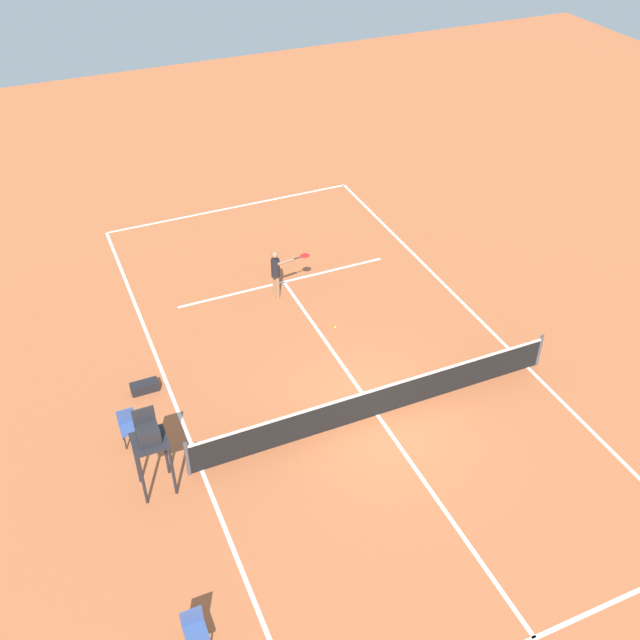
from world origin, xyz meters
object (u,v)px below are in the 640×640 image
at_px(tennis_ball, 335,327).
at_px(umpire_chair, 149,440).
at_px(courtside_chair_near, 195,628).
at_px(player_serving, 277,270).
at_px(equipment_bag, 145,387).
at_px(courtside_chair_mid, 128,425).

bearing_deg(tennis_ball, umpire_chair, 31.47).
bearing_deg(umpire_chair, courtside_chair_near, 86.75).
distance_m(tennis_ball, courtside_chair_near, 10.55).
xyz_separation_m(tennis_ball, umpire_chair, (6.45, 3.95, 1.57)).
height_order(tennis_ball, umpire_chair, umpire_chair).
bearing_deg(courtside_chair_near, player_serving, -118.63).
bearing_deg(equipment_bag, courtside_chair_near, 84.70).
distance_m(player_serving, courtside_chair_mid, 7.29).
bearing_deg(player_serving, equipment_bag, -68.45).
xyz_separation_m(player_serving, courtside_chair_mid, (5.74, 4.48, -0.48)).
bearing_deg(courtside_chair_mid, tennis_ball, -162.03).
bearing_deg(tennis_ball, player_serving, -66.60).
relative_size(umpire_chair, equipment_bag, 3.17).
distance_m(player_serving, equipment_bag, 5.78).
distance_m(courtside_chair_near, equipment_bag, 7.70).
bearing_deg(courtside_chair_mid, umpire_chair, 98.83).
bearing_deg(equipment_bag, tennis_ball, -175.37).
bearing_deg(courtside_chair_near, tennis_ball, -129.41).
height_order(tennis_ball, courtside_chair_near, courtside_chair_near).
height_order(umpire_chair, courtside_chair_near, umpire_chair).
bearing_deg(tennis_ball, courtside_chair_near, 50.59).
xyz_separation_m(player_serving, courtside_chair_near, (5.70, 10.44, -0.48)).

